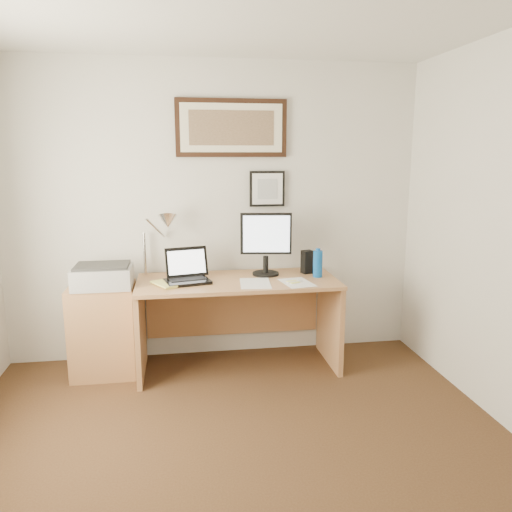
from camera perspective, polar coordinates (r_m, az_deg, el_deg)
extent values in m
plane|color=#442B18|center=(2.84, -1.02, -26.15)|extent=(4.00, 4.00, 0.00)
cube|color=silver|center=(4.27, -4.77, 4.95)|extent=(3.50, 0.02, 2.50)
cube|color=#A77246|center=(4.19, -17.01, -8.11)|extent=(0.50, 0.40, 0.73)
cylinder|color=#0D52AB|center=(4.11, 7.07, -0.90)|extent=(0.08, 0.08, 0.22)
cylinder|color=#0D52AB|center=(4.08, 7.11, 0.73)|extent=(0.04, 0.04, 0.02)
cube|color=black|center=(4.23, 5.87, -0.67)|extent=(0.11, 0.10, 0.19)
cube|color=white|center=(3.89, -0.09, -3.14)|extent=(0.26, 0.35, 0.00)
cube|color=white|center=(3.92, 4.70, -3.06)|extent=(0.26, 0.34, 0.00)
cube|color=#F7FD78|center=(3.92, 4.27, -2.97)|extent=(0.10, 0.10, 0.01)
cylinder|color=white|center=(3.92, 4.46, -2.97)|extent=(0.14, 0.06, 0.02)
imported|color=#E9E86E|center=(3.87, -11.19, -3.34)|extent=(0.29, 0.31, 0.02)
cube|color=#A77246|center=(4.01, -2.12, -2.93)|extent=(1.60, 0.70, 0.03)
cube|color=#A77246|center=(4.11, -13.06, -8.35)|extent=(0.04, 0.65, 0.72)
cube|color=#A77246|center=(4.28, 8.43, -7.36)|extent=(0.04, 0.65, 0.72)
cube|color=#A77246|center=(4.41, -2.60, -5.46)|extent=(1.50, 0.03, 0.55)
cube|color=black|center=(3.94, -7.84, -2.90)|extent=(0.39, 0.31, 0.02)
cube|color=black|center=(3.97, -7.85, -2.60)|extent=(0.30, 0.19, 0.00)
cube|color=black|center=(4.04, -7.93, -0.67)|extent=(0.35, 0.15, 0.23)
cube|color=white|center=(4.04, -7.93, -0.69)|extent=(0.30, 0.12, 0.18)
cylinder|color=black|center=(4.17, 1.11, -2.02)|extent=(0.22, 0.22, 0.02)
cylinder|color=black|center=(4.15, 1.11, -0.95)|extent=(0.04, 0.04, 0.14)
cube|color=black|center=(4.09, 1.15, 2.57)|extent=(0.42, 0.10, 0.34)
cube|color=white|center=(4.07, 1.20, 2.53)|extent=(0.38, 0.06, 0.30)
cube|color=#AAAAAC|center=(4.02, -17.10, -2.31)|extent=(0.44, 0.34, 0.16)
cube|color=#2C2C2C|center=(4.00, -17.18, -1.06)|extent=(0.40, 0.30, 0.02)
cylinder|color=silver|center=(4.24, -12.60, 0.27)|extent=(0.02, 0.02, 0.36)
cylinder|color=silver|center=(4.14, -11.40, 3.15)|extent=(0.15, 0.23, 0.19)
cone|color=silver|center=(4.07, -10.06, 3.91)|extent=(0.16, 0.18, 0.15)
cube|color=black|center=(4.23, -2.82, 14.41)|extent=(0.92, 0.03, 0.47)
cube|color=#EEE6C7|center=(4.22, -2.79, 14.42)|extent=(0.84, 0.01, 0.39)
cube|color=brown|center=(4.21, -2.79, 14.42)|extent=(0.70, 0.00, 0.28)
cube|color=black|center=(4.28, 1.28, 7.69)|extent=(0.30, 0.02, 0.30)
cube|color=white|center=(4.27, 1.32, 7.68)|extent=(0.26, 0.00, 0.26)
cube|color=#ACB1B6|center=(4.26, 1.33, 7.67)|extent=(0.17, 0.00, 0.17)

